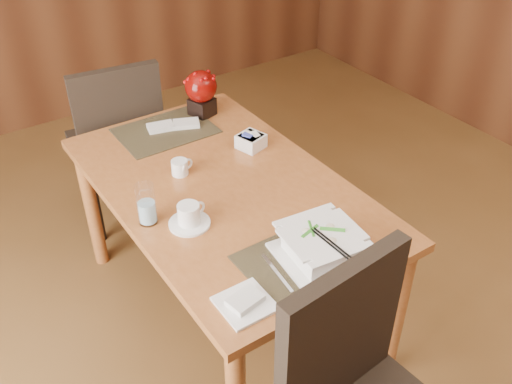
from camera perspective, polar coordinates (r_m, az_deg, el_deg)
dining_table at (r=2.45m, az=-3.07°, el=-1.18°), size 0.90×1.50×0.75m
placemat_near at (r=2.04m, az=5.00°, el=-6.66°), size 0.45×0.33×0.01m
placemat_far at (r=2.81m, az=-9.04°, el=6.07°), size 0.45×0.33×0.01m
soup_setting at (r=2.02m, az=6.54°, el=-5.40°), size 0.32×0.32×0.12m
coffee_cup at (r=2.18m, az=-6.72°, el=-2.44°), size 0.16×0.16×0.09m
water_glass at (r=2.19m, az=-10.92°, el=-1.19°), size 0.09×0.09×0.17m
creamer_jug at (r=2.47m, az=-7.64°, el=2.45°), size 0.10×0.10×0.07m
sugar_caddy at (r=2.63m, az=-0.51°, el=5.09°), size 0.14×0.14×0.07m
berry_decor at (r=2.88m, az=-5.51°, el=10.07°), size 0.16×0.16×0.24m
napkins_far at (r=2.82m, az=-8.07°, el=6.65°), size 0.27×0.17×0.02m
bread_plate at (r=1.88m, az=-1.10°, el=-11.11°), size 0.17×0.17×0.01m
far_chair at (r=3.18m, az=-13.63°, el=5.37°), size 0.53×0.53×1.01m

